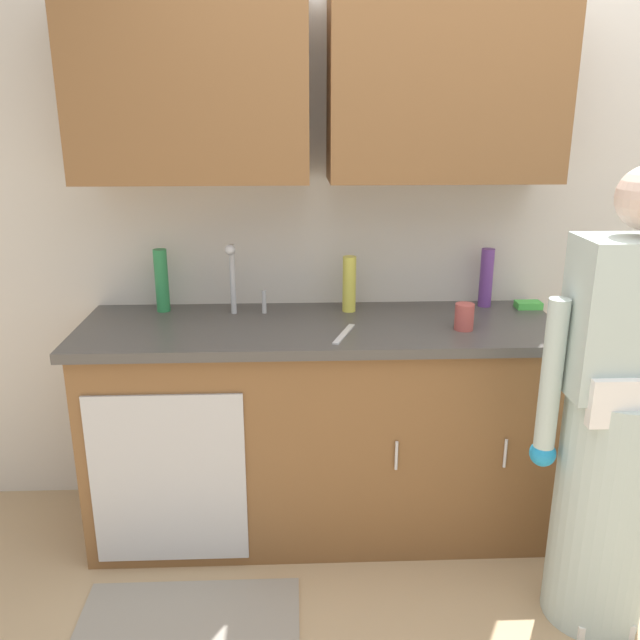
{
  "coord_description": "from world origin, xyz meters",
  "views": [
    {
      "loc": [
        -0.65,
        -1.87,
        1.77
      ],
      "look_at": [
        -0.56,
        0.55,
        1.0
      ],
      "focal_mm": 37.02,
      "sensor_mm": 36.0,
      "label": 1
    }
  ],
  "objects_px": {
    "bottle_soap": "(486,278)",
    "knife_on_counter": "(344,334)",
    "cup_by_sink": "(464,317)",
    "person_at_sink": "(613,444)",
    "bottle_water_short": "(162,281)",
    "sponge": "(528,305)",
    "bottle_water_tall": "(349,284)",
    "sink": "(241,327)"
  },
  "relations": [
    {
      "from": "bottle_soap",
      "to": "knife_on_counter",
      "type": "distance_m",
      "value": 0.76
    },
    {
      "from": "cup_by_sink",
      "to": "knife_on_counter",
      "type": "relative_size",
      "value": 0.44
    },
    {
      "from": "cup_by_sink",
      "to": "person_at_sink",
      "type": "bearing_deg",
      "value": -51.3
    },
    {
      "from": "bottle_water_short",
      "to": "sponge",
      "type": "relative_size",
      "value": 2.47
    },
    {
      "from": "bottle_soap",
      "to": "cup_by_sink",
      "type": "relative_size",
      "value": 2.44
    },
    {
      "from": "bottle_water_tall",
      "to": "sponge",
      "type": "distance_m",
      "value": 0.8
    },
    {
      "from": "sink",
      "to": "sponge",
      "type": "bearing_deg",
      "value": 7.65
    },
    {
      "from": "person_at_sink",
      "to": "bottle_water_short",
      "type": "xyz_separation_m",
      "value": [
        -1.64,
        0.81,
        0.38
      ]
    },
    {
      "from": "bottle_water_short",
      "to": "bottle_soap",
      "type": "xyz_separation_m",
      "value": [
        1.41,
        0.02,
        -0.01
      ]
    },
    {
      "from": "person_at_sink",
      "to": "bottle_soap",
      "type": "xyz_separation_m",
      "value": [
        -0.23,
        0.83,
        0.38
      ]
    },
    {
      "from": "person_at_sink",
      "to": "bottle_soap",
      "type": "bearing_deg",
      "value": 105.37
    },
    {
      "from": "sink",
      "to": "bottle_water_short",
      "type": "bearing_deg",
      "value": 151.02
    },
    {
      "from": "person_at_sink",
      "to": "bottle_soap",
      "type": "distance_m",
      "value": 0.94
    },
    {
      "from": "sink",
      "to": "bottle_soap",
      "type": "height_order",
      "value": "sink"
    },
    {
      "from": "bottle_water_tall",
      "to": "sponge",
      "type": "xyz_separation_m",
      "value": [
        0.79,
        0.01,
        -0.11
      ]
    },
    {
      "from": "person_at_sink",
      "to": "bottle_water_tall",
      "type": "distance_m",
      "value": 1.2
    },
    {
      "from": "cup_by_sink",
      "to": "sponge",
      "type": "xyz_separation_m",
      "value": [
        0.36,
        0.28,
        -0.04
      ]
    },
    {
      "from": "bottle_water_tall",
      "to": "bottle_water_short",
      "type": "bearing_deg",
      "value": 177.53
    },
    {
      "from": "cup_by_sink",
      "to": "sink",
      "type": "bearing_deg",
      "value": 172.59
    },
    {
      "from": "bottle_water_tall",
      "to": "bottle_water_short",
      "type": "height_order",
      "value": "bottle_water_short"
    },
    {
      "from": "bottle_water_short",
      "to": "sponge",
      "type": "distance_m",
      "value": 1.6
    },
    {
      "from": "bottle_water_tall",
      "to": "cup_by_sink",
      "type": "bearing_deg",
      "value": -32.2
    },
    {
      "from": "cup_by_sink",
      "to": "knife_on_counter",
      "type": "distance_m",
      "value": 0.48
    },
    {
      "from": "bottle_water_tall",
      "to": "cup_by_sink",
      "type": "xyz_separation_m",
      "value": [
        0.43,
        -0.27,
        -0.07
      ]
    },
    {
      "from": "person_at_sink",
      "to": "knife_on_counter",
      "type": "height_order",
      "value": "person_at_sink"
    },
    {
      "from": "person_at_sink",
      "to": "knife_on_counter",
      "type": "xyz_separation_m",
      "value": [
        -0.88,
        0.46,
        0.25
      ]
    },
    {
      "from": "sponge",
      "to": "sink",
      "type": "bearing_deg",
      "value": -172.35
    },
    {
      "from": "sink",
      "to": "person_at_sink",
      "type": "xyz_separation_m",
      "value": [
        1.29,
        -0.62,
        -0.23
      ]
    },
    {
      "from": "sink",
      "to": "sponge",
      "type": "relative_size",
      "value": 4.55
    },
    {
      "from": "bottle_water_short",
      "to": "person_at_sink",
      "type": "bearing_deg",
      "value": -26.29
    },
    {
      "from": "bottle_water_tall",
      "to": "knife_on_counter",
      "type": "relative_size",
      "value": 1.01
    },
    {
      "from": "bottle_water_tall",
      "to": "bottle_soap",
      "type": "xyz_separation_m",
      "value": [
        0.61,
        0.05,
        0.01
      ]
    },
    {
      "from": "sink",
      "to": "bottle_water_short",
      "type": "relative_size",
      "value": 1.84
    },
    {
      "from": "person_at_sink",
      "to": "sponge",
      "type": "relative_size",
      "value": 14.73
    },
    {
      "from": "cup_by_sink",
      "to": "sponge",
      "type": "relative_size",
      "value": 0.96
    },
    {
      "from": "person_at_sink",
      "to": "sink",
      "type": "bearing_deg",
      "value": 154.46
    },
    {
      "from": "person_at_sink",
      "to": "cup_by_sink",
      "type": "bearing_deg",
      "value": 128.7
    },
    {
      "from": "cup_by_sink",
      "to": "knife_on_counter",
      "type": "xyz_separation_m",
      "value": [
        -0.48,
        -0.04,
        -0.05
      ]
    },
    {
      "from": "sink",
      "to": "bottle_water_tall",
      "type": "bearing_deg",
      "value": 19.02
    },
    {
      "from": "sink",
      "to": "knife_on_counter",
      "type": "height_order",
      "value": "sink"
    },
    {
      "from": "bottle_water_short",
      "to": "knife_on_counter",
      "type": "height_order",
      "value": "bottle_water_short"
    },
    {
      "from": "person_at_sink",
      "to": "bottle_soap",
      "type": "relative_size",
      "value": 6.26
    }
  ]
}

